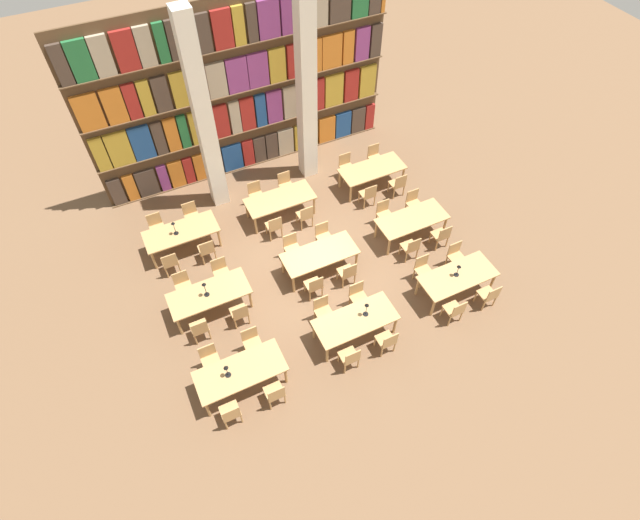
% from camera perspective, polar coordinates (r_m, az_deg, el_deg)
% --- Properties ---
extents(ground_plane, '(40.00, 40.00, 0.00)m').
position_cam_1_polar(ground_plane, '(14.05, -0.41, -0.99)').
color(ground_plane, brown).
extents(bookshelf_bank, '(9.39, 0.35, 5.50)m').
position_cam_1_polar(bookshelf_bank, '(15.82, -8.79, 18.33)').
color(bookshelf_bank, brown).
rests_on(bookshelf_bank, ground_plane).
extents(pillar_left, '(0.48, 0.48, 6.00)m').
position_cam_1_polar(pillar_left, '(14.35, -13.17, 15.41)').
color(pillar_left, silver).
rests_on(pillar_left, ground_plane).
extents(pillar_center, '(0.48, 0.48, 6.00)m').
position_cam_1_polar(pillar_center, '(15.11, -1.57, 18.72)').
color(pillar_center, silver).
rests_on(pillar_center, ground_plane).
extents(reading_table_0, '(2.06, 0.90, 0.72)m').
position_cam_1_polar(reading_table_0, '(11.78, -9.08, -12.56)').
color(reading_table_0, tan).
rests_on(reading_table_0, ground_plane).
extents(chair_0, '(0.42, 0.40, 0.87)m').
position_cam_1_polar(chair_0, '(11.61, -10.17, -16.84)').
color(chair_0, tan).
rests_on(chair_0, ground_plane).
extents(chair_1, '(0.42, 0.40, 0.87)m').
position_cam_1_polar(chair_1, '(12.27, -12.46, -10.95)').
color(chair_1, tan).
rests_on(chair_1, ground_plane).
extents(chair_2, '(0.42, 0.40, 0.87)m').
position_cam_1_polar(chair_2, '(11.66, -5.15, -14.94)').
color(chair_2, tan).
rests_on(chair_2, ground_plane).
extents(chair_3, '(0.42, 0.40, 0.87)m').
position_cam_1_polar(chair_3, '(12.33, -7.80, -9.22)').
color(chair_3, tan).
rests_on(chair_3, ground_plane).
extents(desk_lamp_0, '(0.14, 0.14, 0.41)m').
position_cam_1_polar(desk_lamp_0, '(11.47, -10.65, -12.19)').
color(desk_lamp_0, black).
rests_on(desk_lamp_0, reading_table_0).
extents(reading_table_1, '(2.06, 0.90, 0.72)m').
position_cam_1_polar(reading_table_1, '(12.33, 4.06, -6.97)').
color(reading_table_1, tan).
rests_on(reading_table_1, ground_plane).
extents(chair_4, '(0.42, 0.40, 0.87)m').
position_cam_1_polar(chair_4, '(12.03, 3.45, -11.03)').
color(chair_4, tan).
rests_on(chair_4, ground_plane).
extents(chair_5, '(0.42, 0.40, 0.87)m').
position_cam_1_polar(chair_5, '(12.69, 0.33, -5.75)').
color(chair_5, tan).
rests_on(chair_5, ground_plane).
extents(chair_6, '(0.42, 0.40, 0.87)m').
position_cam_1_polar(chair_6, '(12.33, 7.67, -9.14)').
color(chair_6, tan).
rests_on(chair_6, ground_plane).
extents(chair_7, '(0.42, 0.40, 0.87)m').
position_cam_1_polar(chair_7, '(12.97, 4.37, -4.11)').
color(chair_7, tan).
rests_on(chair_7, ground_plane).
extents(desk_lamp_1, '(0.14, 0.14, 0.46)m').
position_cam_1_polar(desk_lamp_1, '(12.12, 5.34, -5.41)').
color(desk_lamp_1, black).
rests_on(desk_lamp_1, reading_table_1).
extents(reading_table_2, '(2.06, 0.90, 0.72)m').
position_cam_1_polar(reading_table_2, '(13.55, 15.44, -1.90)').
color(reading_table_2, tan).
rests_on(reading_table_2, ground_plane).
extents(chair_8, '(0.42, 0.40, 0.87)m').
position_cam_1_polar(chair_8, '(13.14, 15.16, -5.53)').
color(chair_8, tan).
rests_on(chair_8, ground_plane).
extents(chair_9, '(0.42, 0.40, 0.87)m').
position_cam_1_polar(chair_9, '(13.74, 11.68, -0.98)').
color(chair_9, tan).
rests_on(chair_9, ground_plane).
extents(chair_10, '(0.42, 0.40, 0.87)m').
position_cam_1_polar(chair_10, '(13.67, 18.76, -3.79)').
color(chair_10, tan).
rests_on(chair_10, ground_plane).
extents(chair_11, '(0.42, 0.40, 0.87)m').
position_cam_1_polar(chair_11, '(14.25, 15.25, 0.51)').
color(chair_11, tan).
rests_on(chair_11, ground_plane).
extents(desk_lamp_2, '(0.14, 0.14, 0.41)m').
position_cam_1_polar(desk_lamp_2, '(13.29, 15.54, -0.95)').
color(desk_lamp_2, black).
rests_on(desk_lamp_2, reading_table_2).
extents(reading_table_3, '(2.06, 0.90, 0.72)m').
position_cam_1_polar(reading_table_3, '(13.04, -12.55, -3.91)').
color(reading_table_3, tan).
rests_on(reading_table_3, ground_plane).
extents(chair_12, '(0.42, 0.40, 0.87)m').
position_cam_1_polar(chair_12, '(12.75, -13.59, -7.62)').
color(chair_12, tan).
rests_on(chair_12, ground_plane).
extents(chair_13, '(0.42, 0.40, 0.87)m').
position_cam_1_polar(chair_13, '(13.62, -15.38, -2.78)').
color(chair_13, tan).
rests_on(chair_13, ground_plane).
extents(chair_14, '(0.42, 0.40, 0.87)m').
position_cam_1_polar(chair_14, '(12.80, -9.16, -5.99)').
color(chair_14, tan).
rests_on(chair_14, ground_plane).
extents(chair_15, '(0.42, 0.40, 0.87)m').
position_cam_1_polar(chair_15, '(13.67, -11.26, -1.28)').
color(chair_15, tan).
rests_on(chair_15, ground_plane).
extents(desk_lamp_3, '(0.14, 0.14, 0.50)m').
position_cam_1_polar(desk_lamp_3, '(12.70, -13.06, -3.02)').
color(desk_lamp_3, black).
rests_on(desk_lamp_3, reading_table_3).
extents(reading_table_4, '(2.06, 0.90, 0.72)m').
position_cam_1_polar(reading_table_4, '(13.53, -0.03, 0.56)').
color(reading_table_4, tan).
rests_on(reading_table_4, ground_plane).
extents(chair_16, '(0.42, 0.40, 0.87)m').
position_cam_1_polar(chair_16, '(13.13, -0.65, -2.92)').
color(chair_16, tan).
rests_on(chair_16, ground_plane).
extents(chair_17, '(0.42, 0.40, 0.87)m').
position_cam_1_polar(chair_17, '(13.97, -3.24, 1.49)').
color(chair_17, tan).
rests_on(chair_17, ground_plane).
extents(chair_18, '(0.42, 0.40, 0.87)m').
position_cam_1_polar(chair_18, '(13.40, 3.16, -1.43)').
color(chair_18, tan).
rests_on(chair_18, ground_plane).
extents(chair_19, '(0.42, 0.40, 0.87)m').
position_cam_1_polar(chair_19, '(14.23, 0.40, 2.80)').
color(chair_19, tan).
rests_on(chair_19, ground_plane).
extents(reading_table_5, '(2.06, 0.90, 0.72)m').
position_cam_1_polar(reading_table_5, '(14.63, 10.46, 4.50)').
color(reading_table_5, tan).
rests_on(reading_table_5, ground_plane).
extents(chair_20, '(0.42, 0.40, 0.87)m').
position_cam_1_polar(chair_20, '(14.17, 10.34, 1.47)').
color(chair_20, tan).
rests_on(chair_20, ground_plane).
extents(chair_21, '(0.42, 0.40, 0.87)m').
position_cam_1_polar(chair_21, '(14.96, 7.34, 5.35)').
color(chair_21, tan).
rests_on(chair_21, ground_plane).
extents(chair_22, '(0.42, 0.40, 0.87)m').
position_cam_1_polar(chair_22, '(14.65, 13.70, 2.78)').
color(chair_22, tan).
rests_on(chair_22, ground_plane).
extents(chair_23, '(0.42, 0.40, 0.87)m').
position_cam_1_polar(chair_23, '(15.41, 10.64, 6.49)').
color(chair_23, tan).
rests_on(chair_23, ground_plane).
extents(reading_table_6, '(2.06, 0.90, 0.72)m').
position_cam_1_polar(reading_table_6, '(14.59, -15.58, 3.00)').
color(reading_table_6, tan).
rests_on(reading_table_6, ground_plane).
extents(chair_24, '(0.42, 0.40, 0.87)m').
position_cam_1_polar(chair_24, '(14.21, -16.76, -0.22)').
color(chair_24, tan).
rests_on(chair_24, ground_plane).
extents(chair_25, '(0.42, 0.40, 0.87)m').
position_cam_1_polar(chair_25, '(15.22, -18.17, 3.68)').
color(chair_25, tan).
rests_on(chair_25, ground_plane).
extents(chair_26, '(0.42, 0.40, 0.87)m').
position_cam_1_polar(chair_26, '(14.25, -12.82, 1.20)').
color(chair_26, tan).
rests_on(chair_26, ground_plane).
extents(chair_27, '(0.42, 0.40, 0.87)m').
position_cam_1_polar(chair_27, '(15.26, -14.48, 5.00)').
color(chair_27, tan).
rests_on(chair_27, ground_plane).
extents(desk_lamp_4, '(0.14, 0.14, 0.47)m').
position_cam_1_polar(desk_lamp_4, '(14.29, -16.38, 3.77)').
color(desk_lamp_4, black).
rests_on(desk_lamp_4, reading_table_6).
extents(reading_table_7, '(2.06, 0.90, 0.72)m').
position_cam_1_polar(reading_table_7, '(15.02, -4.59, 6.84)').
color(reading_table_7, tan).
rests_on(reading_table_7, ground_plane).
extents(chair_28, '(0.42, 0.40, 0.87)m').
position_cam_1_polar(chair_28, '(14.54, -5.25, 3.90)').
color(chair_28, tan).
rests_on(chair_28, ground_plane).
extents(chair_29, '(0.42, 0.40, 0.87)m').
position_cam_1_polar(chair_29, '(15.53, -7.34, 7.47)').
color(chair_29, tan).
rests_on(chair_29, ground_plane).
extents(chair_30, '(0.42, 0.40, 0.87)m').
position_cam_1_polar(chair_30, '(14.78, -1.68, 5.15)').
color(chair_30, tan).
rests_on(chair_30, ground_plane).
extents(chair_31, '(0.42, 0.40, 0.87)m').
position_cam_1_polar(chair_31, '(15.76, -3.94, 8.60)').
color(chair_31, tan).
rests_on(chair_31, ground_plane).
extents(reading_table_8, '(2.06, 0.90, 0.72)m').
position_cam_1_polar(reading_table_8, '(16.04, 5.99, 10.17)').
color(reading_table_8, tan).
rests_on(reading_table_8, ground_plane).
extents(chair_32, '(0.42, 0.40, 0.87)m').
position_cam_1_polar(chair_32, '(15.48, 5.55, 7.51)').
color(chair_32, tan).
rests_on(chair_32, ground_plane).
extents(chair_33, '(0.42, 0.40, 0.87)m').
position_cam_1_polar(chair_33, '(16.42, 3.00, 10.72)').
color(chair_33, tan).
rests_on(chair_33, ground_plane).
extents(chair_34, '(0.42, 0.40, 0.87)m').
position_cam_1_polar(chair_34, '(15.94, 8.90, 8.60)').
color(chair_34, tan).
rests_on(chair_34, ground_plane).
extents(chair_35, '(0.42, 0.40, 0.87)m').
position_cam_1_polar(chair_35, '(16.85, 6.26, 11.69)').
color(chair_35, tan).
rests_on(chair_35, ground_plane).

